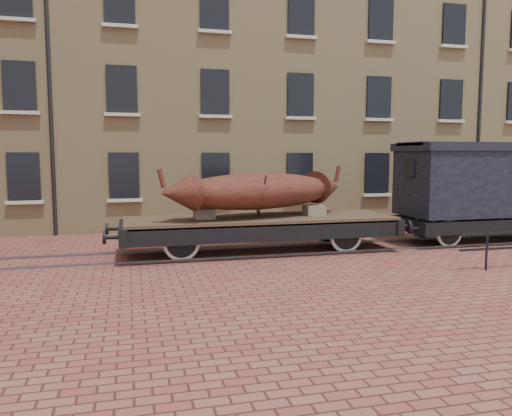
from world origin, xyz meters
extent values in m
plane|color=brown|center=(0.00, 0.00, 0.00)|extent=(90.00, 90.00, 0.00)
cube|color=tan|center=(3.00, 10.00, 7.00)|extent=(40.00, 10.00, 14.00)
cube|color=black|center=(-9.50, 4.96, 2.20)|extent=(1.10, 0.12, 1.70)
cube|color=beige|center=(-9.50, 4.90, 1.25)|extent=(1.30, 0.18, 0.12)
cube|color=black|center=(-6.00, 4.96, 2.20)|extent=(1.10, 0.12, 1.70)
cube|color=beige|center=(-6.00, 4.90, 1.25)|extent=(1.30, 0.18, 0.12)
cube|color=black|center=(-2.50, 4.96, 2.20)|extent=(1.10, 0.12, 1.70)
cube|color=beige|center=(-2.50, 4.90, 1.25)|extent=(1.30, 0.18, 0.12)
cube|color=black|center=(1.00, 4.96, 2.20)|extent=(1.10, 0.12, 1.70)
cube|color=beige|center=(1.00, 4.90, 1.25)|extent=(1.30, 0.18, 0.12)
cube|color=black|center=(4.50, 4.96, 2.20)|extent=(1.10, 0.12, 1.70)
cube|color=beige|center=(4.50, 4.90, 1.25)|extent=(1.30, 0.18, 0.12)
cube|color=black|center=(8.00, 4.96, 2.20)|extent=(1.10, 0.12, 1.70)
cube|color=beige|center=(8.00, 4.90, 1.25)|extent=(1.30, 0.18, 0.12)
cube|color=black|center=(-9.50, 4.96, 5.40)|extent=(1.10, 0.12, 1.70)
cube|color=beige|center=(-9.50, 4.90, 4.45)|extent=(1.30, 0.18, 0.12)
cube|color=black|center=(-6.00, 4.96, 5.40)|extent=(1.10, 0.12, 1.70)
cube|color=beige|center=(-6.00, 4.90, 4.45)|extent=(1.30, 0.18, 0.12)
cube|color=black|center=(-2.50, 4.96, 5.40)|extent=(1.10, 0.12, 1.70)
cube|color=beige|center=(-2.50, 4.90, 4.45)|extent=(1.30, 0.18, 0.12)
cube|color=black|center=(1.00, 4.96, 5.40)|extent=(1.10, 0.12, 1.70)
cube|color=beige|center=(1.00, 4.90, 4.45)|extent=(1.30, 0.18, 0.12)
cube|color=black|center=(4.50, 4.96, 5.40)|extent=(1.10, 0.12, 1.70)
cube|color=beige|center=(4.50, 4.90, 4.45)|extent=(1.30, 0.18, 0.12)
cube|color=black|center=(8.00, 4.96, 5.40)|extent=(1.10, 0.12, 1.70)
cube|color=beige|center=(8.00, 4.90, 4.45)|extent=(1.30, 0.18, 0.12)
cube|color=beige|center=(-9.50, 4.90, 7.65)|extent=(1.30, 0.18, 0.12)
cube|color=beige|center=(-6.00, 4.90, 7.65)|extent=(1.30, 0.18, 0.12)
cube|color=black|center=(-2.50, 4.96, 8.60)|extent=(1.10, 0.12, 1.70)
cube|color=beige|center=(-2.50, 4.90, 7.65)|extent=(1.30, 0.18, 0.12)
cube|color=black|center=(1.00, 4.96, 8.60)|extent=(1.10, 0.12, 1.70)
cube|color=beige|center=(1.00, 4.90, 7.65)|extent=(1.30, 0.18, 0.12)
cube|color=black|center=(4.50, 4.96, 8.60)|extent=(1.10, 0.12, 1.70)
cube|color=beige|center=(4.50, 4.90, 7.65)|extent=(1.30, 0.18, 0.12)
cube|color=black|center=(8.00, 4.96, 8.60)|extent=(1.10, 0.12, 1.70)
cube|color=beige|center=(8.00, 4.90, 7.65)|extent=(1.30, 0.18, 0.12)
cylinder|color=black|center=(-8.50, 4.95, 7.00)|extent=(0.14, 0.14, 14.00)
cylinder|color=black|center=(9.50, 4.95, 7.00)|extent=(0.14, 0.14, 14.00)
cube|color=#59595E|center=(0.00, -0.72, 0.03)|extent=(30.00, 0.08, 0.06)
cube|color=#59595E|center=(0.00, 0.72, 0.03)|extent=(30.00, 0.08, 0.06)
cylinder|color=black|center=(3.00, -3.80, 0.50)|extent=(0.06, 0.06, 1.00)
cube|color=#503726|center=(-1.98, 0.00, 1.02)|extent=(8.10, 2.38, 0.13)
cube|color=black|center=(-1.98, -1.10, 0.76)|extent=(8.10, 0.17, 0.49)
cube|color=black|center=(-1.98, 1.10, 0.76)|extent=(8.10, 0.17, 0.49)
cube|color=black|center=(-6.03, 0.00, 0.76)|extent=(0.24, 2.48, 0.49)
cylinder|color=black|center=(-6.33, -0.81, 0.76)|extent=(0.38, 0.11, 0.11)
cylinder|color=black|center=(-6.51, -0.81, 0.76)|extent=(0.09, 0.35, 0.35)
cylinder|color=black|center=(-6.33, 0.81, 0.76)|extent=(0.38, 0.11, 0.11)
cylinder|color=black|center=(-6.51, 0.81, 0.76)|extent=(0.09, 0.35, 0.35)
cube|color=black|center=(2.07, 0.00, 0.76)|extent=(0.24, 2.48, 0.49)
cylinder|color=black|center=(2.37, -0.81, 0.76)|extent=(0.38, 0.11, 0.11)
cylinder|color=black|center=(2.56, -0.81, 0.76)|extent=(0.09, 0.35, 0.35)
cylinder|color=black|center=(2.37, 0.81, 0.76)|extent=(0.38, 0.11, 0.11)
cylinder|color=black|center=(2.56, 0.81, 0.76)|extent=(0.09, 0.35, 0.35)
cylinder|color=black|center=(-4.46, 0.00, 0.52)|extent=(0.11, 2.05, 0.11)
cylinder|color=silver|center=(-4.46, -0.72, 0.52)|extent=(1.04, 0.08, 1.04)
cylinder|color=black|center=(-4.46, -0.72, 0.52)|extent=(0.85, 0.11, 0.85)
cube|color=black|center=(-4.46, -0.85, 0.78)|extent=(0.97, 0.09, 0.11)
cylinder|color=silver|center=(-4.46, 0.72, 0.52)|extent=(1.04, 0.08, 1.04)
cylinder|color=black|center=(-4.46, 0.72, 0.52)|extent=(0.85, 0.11, 0.85)
cube|color=black|center=(-4.46, 0.85, 0.78)|extent=(0.97, 0.09, 0.11)
cylinder|color=black|center=(0.51, 0.00, 0.52)|extent=(0.11, 2.05, 0.11)
cylinder|color=silver|center=(0.51, -0.72, 0.52)|extent=(1.04, 0.08, 1.04)
cylinder|color=black|center=(0.51, -0.72, 0.52)|extent=(0.85, 0.11, 0.85)
cube|color=black|center=(0.51, -0.85, 0.78)|extent=(0.97, 0.09, 0.11)
cylinder|color=silver|center=(0.51, 0.72, 0.52)|extent=(1.04, 0.08, 1.04)
cylinder|color=black|center=(0.51, 0.72, 0.52)|extent=(0.85, 0.11, 0.85)
cube|color=black|center=(0.51, 0.85, 0.78)|extent=(0.97, 0.09, 0.11)
cube|color=black|center=(-1.98, 0.00, 0.59)|extent=(4.32, 0.06, 0.06)
cube|color=#77695D|center=(-3.71, 0.00, 1.23)|extent=(0.59, 0.54, 0.30)
cube|color=#77695D|center=(-0.25, 0.00, 1.23)|extent=(0.59, 0.54, 0.30)
ellipsoid|color=maroon|center=(-2.06, 0.00, 1.86)|extent=(5.76, 3.14, 1.10)
cone|color=maroon|center=(-4.57, -0.71, 1.91)|extent=(1.20, 1.26, 1.04)
cube|color=maroon|center=(-4.98, -0.82, 2.32)|extent=(0.24, 0.17, 0.53)
cone|color=maroon|center=(0.45, 0.71, 1.91)|extent=(1.20, 1.26, 1.04)
cube|color=maroon|center=(0.86, 0.82, 2.32)|extent=(0.24, 0.17, 0.53)
cylinder|color=#35251E|center=(-2.06, -0.45, 1.73)|extent=(0.05, 0.94, 1.33)
cylinder|color=#35251E|center=(-2.06, 0.45, 1.73)|extent=(0.05, 0.94, 1.33)
cube|color=black|center=(5.87, -1.03, 0.65)|extent=(5.60, 0.15, 0.42)
cube|color=black|center=(5.87, 1.03, 0.65)|extent=(5.60, 0.15, 0.42)
cube|color=black|center=(3.07, 0.00, 0.65)|extent=(0.21, 2.24, 0.42)
cylinder|color=black|center=(2.65, -0.75, 0.65)|extent=(0.07, 0.30, 0.30)
cylinder|color=black|center=(2.65, 0.75, 0.65)|extent=(0.07, 0.30, 0.30)
cylinder|color=black|center=(4.10, 0.00, 0.45)|extent=(0.09, 1.77, 0.09)
cylinder|color=silver|center=(4.10, -0.72, 0.45)|extent=(0.90, 0.07, 0.90)
cylinder|color=black|center=(4.10, -0.72, 0.45)|extent=(0.73, 0.09, 0.73)
cylinder|color=silver|center=(4.10, 0.72, 0.45)|extent=(0.90, 0.07, 0.90)
cylinder|color=black|center=(4.10, 0.72, 0.45)|extent=(0.73, 0.09, 0.73)
cylinder|color=silver|center=(7.65, 0.72, 0.45)|extent=(0.90, 0.07, 0.90)
cylinder|color=black|center=(7.65, 0.72, 0.45)|extent=(0.73, 0.09, 0.73)
cube|color=black|center=(5.87, 0.00, 2.01)|extent=(5.60, 2.24, 2.15)
cube|color=black|center=(5.87, 0.00, 3.21)|extent=(5.77, 2.37, 0.26)
cube|color=black|center=(5.87, 0.00, 3.31)|extent=(5.77, 1.59, 0.11)
cube|color=black|center=(3.05, 0.00, 2.52)|extent=(0.07, 0.56, 0.56)
camera|label=1|loc=(-5.84, -14.52, 2.93)|focal=35.00mm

